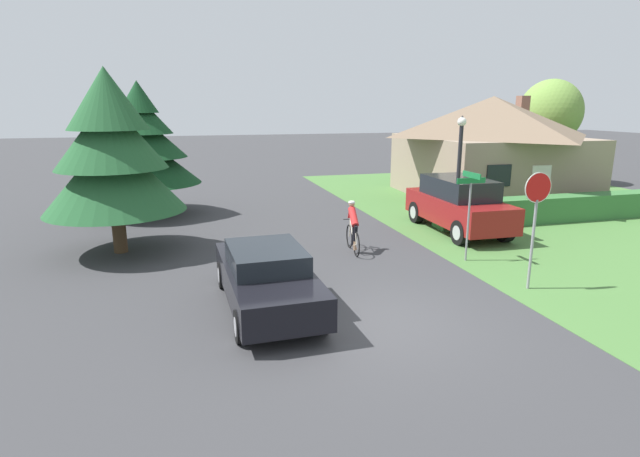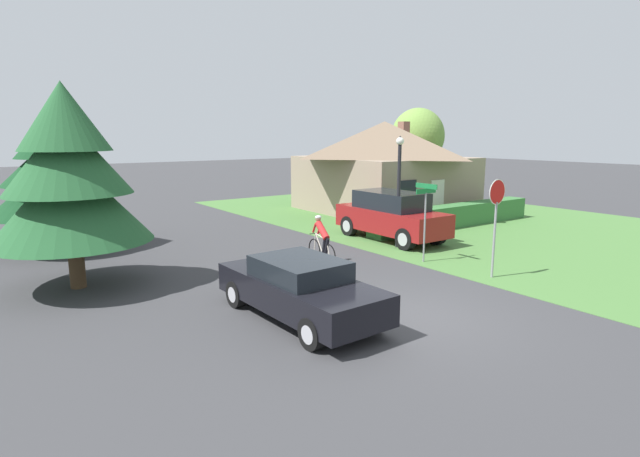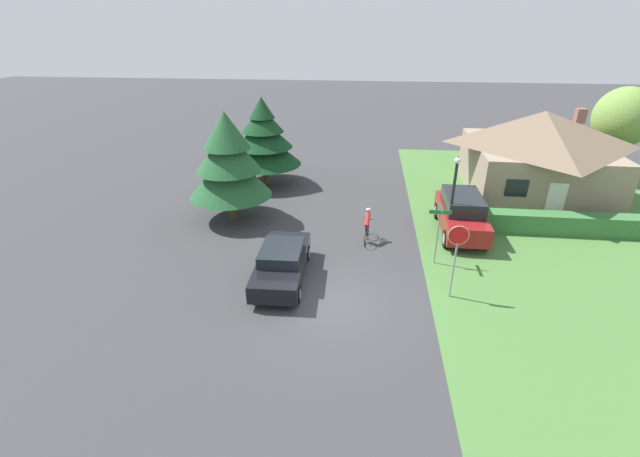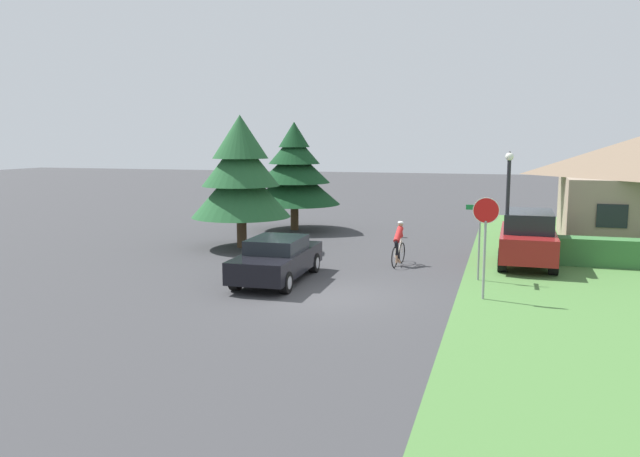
{
  "view_description": "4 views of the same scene",
  "coord_description": "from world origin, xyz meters",
  "px_view_note": "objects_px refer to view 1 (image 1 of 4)",
  "views": [
    {
      "loc": [
        -3.66,
        -9.04,
        4.43
      ],
      "look_at": [
        -0.14,
        3.84,
        1.13
      ],
      "focal_mm": 28.0,
      "sensor_mm": 36.0,
      "label": 1
    },
    {
      "loc": [
        -8.04,
        -7.7,
        4.15
      ],
      "look_at": [
        0.27,
        3.82,
        1.48
      ],
      "focal_mm": 28.0,
      "sensor_mm": 36.0,
      "label": 2
    },
    {
      "loc": [
        1.07,
        -12.94,
        9.16
      ],
      "look_at": [
        -0.7,
        2.99,
        1.54
      ],
      "focal_mm": 24.0,
      "sensor_mm": 36.0,
      "label": 3
    },
    {
      "loc": [
        4.92,
        -17.0,
        4.47
      ],
      "look_at": [
        -0.91,
        2.46,
        1.6
      ],
      "focal_mm": 35.0,
      "sensor_mm": 36.0,
      "label": 4
    }
  ],
  "objects_px": {
    "parked_suv_right": "(458,205)",
    "conifer_tall_far": "(142,145)",
    "cottage_house": "(490,145)",
    "stop_sign": "(536,207)",
    "street_lamp": "(459,167)",
    "deciduous_tree_right": "(550,112)",
    "cyclist": "(353,228)",
    "sedan_left_lane": "(267,277)",
    "conifer_tall_near": "(111,151)",
    "street_name_sign": "(470,200)"
  },
  "relations": [
    {
      "from": "parked_suv_right",
      "to": "deciduous_tree_right",
      "type": "relative_size",
      "value": 0.83
    },
    {
      "from": "street_name_sign",
      "to": "street_lamp",
      "type": "bearing_deg",
      "value": 68.36
    },
    {
      "from": "sedan_left_lane",
      "to": "street_lamp",
      "type": "height_order",
      "value": "street_lamp"
    },
    {
      "from": "parked_suv_right",
      "to": "conifer_tall_near",
      "type": "xyz_separation_m",
      "value": [
        -11.45,
        0.4,
        2.13
      ]
    },
    {
      "from": "cottage_house",
      "to": "deciduous_tree_right",
      "type": "bearing_deg",
      "value": 28.91
    },
    {
      "from": "stop_sign",
      "to": "cyclist",
      "type": "bearing_deg",
      "value": -54.2
    },
    {
      "from": "street_lamp",
      "to": "conifer_tall_far",
      "type": "bearing_deg",
      "value": 145.35
    },
    {
      "from": "sedan_left_lane",
      "to": "conifer_tall_far",
      "type": "xyz_separation_m",
      "value": [
        -3.22,
        11.07,
        2.18
      ]
    },
    {
      "from": "street_lamp",
      "to": "parked_suv_right",
      "type": "bearing_deg",
      "value": 56.44
    },
    {
      "from": "sedan_left_lane",
      "to": "street_name_sign",
      "type": "distance_m",
      "value": 6.57
    },
    {
      "from": "sedan_left_lane",
      "to": "street_lamp",
      "type": "distance_m",
      "value": 8.27
    },
    {
      "from": "cyclist",
      "to": "conifer_tall_far",
      "type": "relative_size",
      "value": 0.32
    },
    {
      "from": "sedan_left_lane",
      "to": "conifer_tall_near",
      "type": "bearing_deg",
      "value": 31.93
    },
    {
      "from": "stop_sign",
      "to": "street_name_sign",
      "type": "height_order",
      "value": "stop_sign"
    },
    {
      "from": "street_name_sign",
      "to": "conifer_tall_near",
      "type": "height_order",
      "value": "conifer_tall_near"
    },
    {
      "from": "parked_suv_right",
      "to": "conifer_tall_far",
      "type": "distance_m",
      "value": 12.64
    },
    {
      "from": "cyclist",
      "to": "parked_suv_right",
      "type": "bearing_deg",
      "value": -66.0
    },
    {
      "from": "conifer_tall_near",
      "to": "deciduous_tree_right",
      "type": "bearing_deg",
      "value": 21.06
    },
    {
      "from": "conifer_tall_far",
      "to": "deciduous_tree_right",
      "type": "relative_size",
      "value": 0.92
    },
    {
      "from": "sedan_left_lane",
      "to": "parked_suv_right",
      "type": "bearing_deg",
      "value": -58.2
    },
    {
      "from": "parked_suv_right",
      "to": "street_lamp",
      "type": "height_order",
      "value": "street_lamp"
    },
    {
      "from": "sedan_left_lane",
      "to": "stop_sign",
      "type": "xyz_separation_m",
      "value": [
        6.44,
        -0.56,
        1.35
      ]
    },
    {
      "from": "parked_suv_right",
      "to": "deciduous_tree_right",
      "type": "distance_m",
      "value": 14.51
    },
    {
      "from": "sedan_left_lane",
      "to": "cyclist",
      "type": "relative_size",
      "value": 2.67
    },
    {
      "from": "conifer_tall_near",
      "to": "conifer_tall_far",
      "type": "height_order",
      "value": "conifer_tall_near"
    },
    {
      "from": "street_name_sign",
      "to": "cottage_house",
      "type": "bearing_deg",
      "value": 53.84
    },
    {
      "from": "conifer_tall_far",
      "to": "deciduous_tree_right",
      "type": "height_order",
      "value": "deciduous_tree_right"
    },
    {
      "from": "cyclist",
      "to": "street_name_sign",
      "type": "xyz_separation_m",
      "value": [
        2.89,
        -1.76,
        1.06
      ]
    },
    {
      "from": "sedan_left_lane",
      "to": "street_lamp",
      "type": "bearing_deg",
      "value": -62.0
    },
    {
      "from": "sedan_left_lane",
      "to": "deciduous_tree_right",
      "type": "distance_m",
      "value": 23.7
    },
    {
      "from": "sedan_left_lane",
      "to": "conifer_tall_far",
      "type": "bearing_deg",
      "value": 14.59
    },
    {
      "from": "sedan_left_lane",
      "to": "street_name_sign",
      "type": "relative_size",
      "value": 1.78
    },
    {
      "from": "cottage_house",
      "to": "stop_sign",
      "type": "bearing_deg",
      "value": -117.55
    },
    {
      "from": "parked_suv_right",
      "to": "street_name_sign",
      "type": "height_order",
      "value": "street_name_sign"
    },
    {
      "from": "street_name_sign",
      "to": "conifer_tall_near",
      "type": "relative_size",
      "value": 0.47
    },
    {
      "from": "cyclist",
      "to": "sedan_left_lane",
      "type": "bearing_deg",
      "value": 143.99
    },
    {
      "from": "cottage_house",
      "to": "street_name_sign",
      "type": "xyz_separation_m",
      "value": [
        -6.78,
        -9.28,
        -0.72
      ]
    },
    {
      "from": "street_name_sign",
      "to": "sedan_left_lane",
      "type": "bearing_deg",
      "value": -162.89
    },
    {
      "from": "sedan_left_lane",
      "to": "deciduous_tree_right",
      "type": "xyz_separation_m",
      "value": [
        18.71,
        14.16,
        3.35
      ]
    },
    {
      "from": "stop_sign",
      "to": "street_name_sign",
      "type": "xyz_separation_m",
      "value": [
        -0.25,
        2.47,
        -0.25
      ]
    },
    {
      "from": "stop_sign",
      "to": "street_lamp",
      "type": "bearing_deg",
      "value": -98.03
    },
    {
      "from": "sedan_left_lane",
      "to": "parked_suv_right",
      "type": "relative_size",
      "value": 0.94
    },
    {
      "from": "cottage_house",
      "to": "street_lamp",
      "type": "xyz_separation_m",
      "value": [
        -5.95,
        -7.19,
        -0.03
      ]
    },
    {
      "from": "cyclist",
      "to": "parked_suv_right",
      "type": "xyz_separation_m",
      "value": [
        4.48,
        1.46,
        0.23
      ]
    },
    {
      "from": "parked_suv_right",
      "to": "street_name_sign",
      "type": "relative_size",
      "value": 1.88
    },
    {
      "from": "sedan_left_lane",
      "to": "stop_sign",
      "type": "bearing_deg",
      "value": -96.6
    },
    {
      "from": "stop_sign",
      "to": "street_lamp",
      "type": "relative_size",
      "value": 0.7
    },
    {
      "from": "cottage_house",
      "to": "deciduous_tree_right",
      "type": "relative_size",
      "value": 1.48
    },
    {
      "from": "conifer_tall_near",
      "to": "deciduous_tree_right",
      "type": "distance_m",
      "value": 24.01
    },
    {
      "from": "parked_suv_right",
      "to": "conifer_tall_near",
      "type": "bearing_deg",
      "value": 88.78
    }
  ]
}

